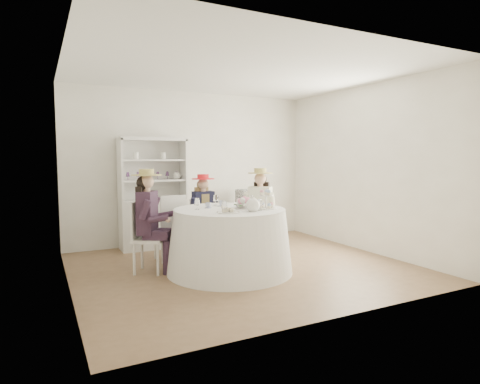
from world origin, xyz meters
name	(u,v)px	position (x,y,z in m)	size (l,w,h in m)	color
ground	(243,267)	(0.00, 0.00, 0.00)	(4.50, 4.50, 0.00)	brown
ceiling	(243,71)	(0.00, 0.00, 2.70)	(4.50, 4.50, 0.00)	white
wall_back	(193,167)	(0.00, 2.00, 1.35)	(4.50, 4.50, 0.00)	silver
wall_front	(342,177)	(0.00, -2.00, 1.35)	(4.50, 4.50, 0.00)	silver
wall_left	(66,174)	(-2.25, 0.00, 1.35)	(4.50, 4.50, 0.00)	silver
wall_right	(366,169)	(2.25, 0.00, 1.35)	(4.50, 4.50, 0.00)	silver
tea_table	(230,240)	(-0.26, -0.11, 0.42)	(1.68, 1.68, 0.85)	white
hutch	(153,209)	(-0.80, 1.77, 0.66)	(1.12, 0.46, 1.86)	silver
side_table	(243,222)	(0.85, 1.65, 0.32)	(0.42, 0.42, 0.65)	silver
hatbox	(243,197)	(0.85, 1.65, 0.80)	(0.29, 0.29, 0.29)	black
guest_left	(149,215)	(-1.23, 0.34, 0.78)	(0.59, 0.55, 1.38)	silver
guest_mid	(204,209)	(-0.21, 0.96, 0.72)	(0.46, 0.48, 1.27)	silver
guest_right	(260,206)	(0.57, 0.55, 0.77)	(0.58, 0.58, 1.37)	silver
spare_chair	(171,226)	(-0.80, 0.78, 0.53)	(0.43, 0.43, 0.99)	silver
teacup_a	(208,206)	(-0.49, 0.08, 0.89)	(0.08, 0.08, 0.07)	white
teacup_b	(221,204)	(-0.25, 0.17, 0.89)	(0.07, 0.07, 0.07)	white
teacup_c	(239,204)	(-0.04, 0.05, 0.88)	(0.08, 0.08, 0.06)	white
flower_bowl	(242,206)	(-0.07, -0.11, 0.88)	(0.23, 0.23, 0.06)	white
flower_arrangement	(245,202)	(-0.09, -0.20, 0.95)	(0.20, 0.20, 0.07)	pink
table_teapot	(253,205)	(-0.11, -0.49, 0.93)	(0.26, 0.18, 0.19)	white
sandwich_plate	(228,211)	(-0.44, -0.45, 0.87)	(0.28, 0.28, 0.06)	white
cupcake_stand	(266,202)	(0.16, -0.34, 0.95)	(0.27, 0.27, 0.25)	white
stemware_set	(230,203)	(-0.26, -0.11, 0.93)	(0.90, 0.87, 0.15)	white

